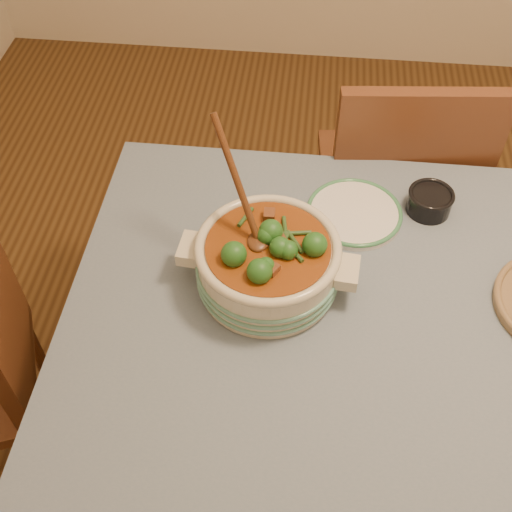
# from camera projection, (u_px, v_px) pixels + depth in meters

# --- Properties ---
(floor) EXTENTS (4.50, 4.50, 0.00)m
(floor) POSITION_uv_depth(u_px,v_px,m) (389.00, 466.00, 1.97)
(floor) COLOR #422813
(floor) RESTS_ON ground
(dining_table) EXTENTS (1.68, 1.08, 0.76)m
(dining_table) POSITION_uv_depth(u_px,v_px,m) (435.00, 349.00, 1.47)
(dining_table) COLOR brown
(dining_table) RESTS_ON floor
(stew_casserole) EXTENTS (0.41, 0.34, 0.38)m
(stew_casserole) POSITION_uv_depth(u_px,v_px,m) (268.00, 260.00, 1.41)
(stew_casserole) COLOR beige
(stew_casserole) RESTS_ON dining_table
(white_plate) EXTENTS (0.24, 0.24, 0.02)m
(white_plate) POSITION_uv_depth(u_px,v_px,m) (354.00, 213.00, 1.61)
(white_plate) COLOR white
(white_plate) RESTS_ON dining_table
(condiment_bowl) EXTENTS (0.14, 0.14, 0.06)m
(condiment_bowl) POSITION_uv_depth(u_px,v_px,m) (430.00, 200.00, 1.60)
(condiment_bowl) COLOR black
(condiment_bowl) RESTS_ON dining_table
(chair_far) EXTENTS (0.49, 0.49, 0.96)m
(chair_far) POSITION_uv_depth(u_px,v_px,m) (397.00, 183.00, 2.00)
(chair_far) COLOR brown
(chair_far) RESTS_ON floor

